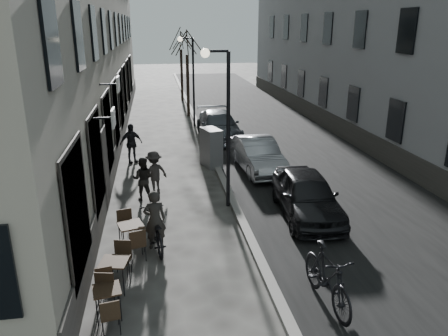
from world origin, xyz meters
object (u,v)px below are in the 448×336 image
object	(u,v)px
tree_near	(187,42)
pedestrian_mid	(154,173)
streetlamp_far	(190,72)
bistro_set_a	(108,300)
bistro_set_c	(131,234)
moped	(327,277)
streetlamp_near	(223,112)
car_far	(219,126)
utility_cabinet	(211,148)
pedestrian_near	(143,179)
bistro_set_b	(115,272)
pedestrian_far	(131,143)
car_near	(307,195)
tree_far	(181,39)
car_mid	(258,155)
bicycle	(155,231)

from	to	relation	value
tree_near	pedestrian_mid	size ratio (longest dim) A/B	3.62
streetlamp_far	pedestrian_mid	bearing A→B (deg)	-101.88
streetlamp_far	bistro_set_a	size ratio (longest dim) A/B	3.67
bistro_set_c	moped	distance (m)	5.23
streetlamp_near	car_far	world-z (taller)	streetlamp_near
utility_cabinet	pedestrian_near	bearing A→B (deg)	-147.24
bistro_set_b	pedestrian_far	size ratio (longest dim) A/B	0.89
streetlamp_far	car_near	size ratio (longest dim) A/B	1.23
bistro_set_b	pedestrian_far	bearing A→B (deg)	101.87
tree_far	moped	size ratio (longest dim) A/B	2.62
pedestrian_near	tree_near	bearing A→B (deg)	-88.96
tree_far	car_far	distance (m)	12.79
car_near	tree_near	bearing A→B (deg)	102.53
streetlamp_far	tree_far	bearing A→B (deg)	89.54
tree_near	car_mid	bearing A→B (deg)	-80.62
pedestrian_near	car_far	size ratio (longest dim) A/B	0.32
tree_far	car_mid	world-z (taller)	tree_far
bistro_set_b	bistro_set_c	world-z (taller)	bistro_set_c
car_mid	utility_cabinet	bearing A→B (deg)	151.46
tree_far	car_near	distance (m)	22.64
tree_near	car_near	distance (m)	16.81
bistro_set_a	car_near	xyz separation A→B (m)	(5.70, 4.19, 0.29)
streetlamp_near	pedestrian_near	world-z (taller)	streetlamp_near
bistro_set_c	car_mid	xyz separation A→B (m)	(4.85, 6.00, 0.21)
bistro_set_a	pedestrian_far	xyz separation A→B (m)	(0.05, 10.71, 0.45)
tree_near	car_mid	world-z (taller)	tree_near
pedestrian_near	car_mid	bearing A→B (deg)	-140.18
bicycle	pedestrian_far	size ratio (longest dim) A/B	1.12
bistro_set_a	bistro_set_c	xyz separation A→B (m)	(0.36, 2.79, 0.05)
bistro_set_a	pedestrian_mid	bearing A→B (deg)	70.83
bistro_set_c	bicycle	distance (m)	0.64
bistro_set_b	car_near	world-z (taller)	car_near
streetlamp_near	car_near	xyz separation A→B (m)	(2.47, -1.16, -2.46)
streetlamp_far	bistro_set_a	bearing A→B (deg)	-100.54
car_mid	car_far	xyz separation A→B (m)	(-0.81, 5.45, 0.03)
tree_near	bistro_set_b	xyz separation A→B (m)	(-3.22, -19.36, -4.21)
pedestrian_near	car_near	size ratio (longest dim) A/B	0.37
tree_near	bistro_set_a	distance (m)	21.04
bistro_set_a	streetlamp_near	bearing A→B (deg)	48.15
streetlamp_far	bistro_set_c	world-z (taller)	streetlamp_far
car_mid	bistro_set_b	bearing A→B (deg)	-126.91
streetlamp_far	bicycle	xyz separation A→B (m)	(-2.23, -14.50, -2.66)
tree_near	tree_far	xyz separation A→B (m)	(0.00, 6.00, 0.00)
bicycle	tree_far	bearing A→B (deg)	-104.58
pedestrian_near	car_near	world-z (taller)	pedestrian_near
pedestrian_mid	pedestrian_near	bearing A→B (deg)	19.14
streetlamp_near	streetlamp_far	bearing A→B (deg)	90.00
bistro_set_b	tree_near	bearing A→B (deg)	92.27
tree_far	bicycle	bearing A→B (deg)	-95.59
bistro_set_b	bicycle	bearing A→B (deg)	75.31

